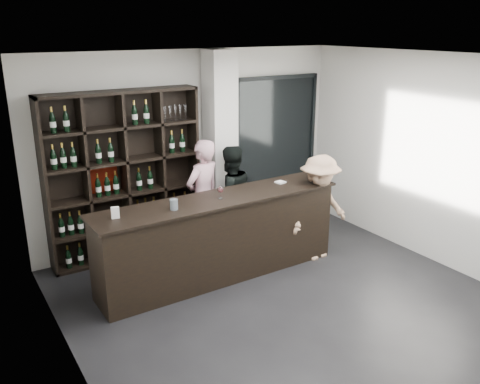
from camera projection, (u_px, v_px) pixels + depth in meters
floor at (299, 312)px, 6.01m from camera, size 5.00×5.50×0.01m
wine_shelf at (125, 177)px, 7.13m from camera, size 2.20×0.35×2.40m
structural_column at (220, 148)px, 7.73m from camera, size 0.40×0.40×2.90m
glass_panel at (276, 139)px, 8.52m from camera, size 1.60×0.08×2.10m
tasting_counter at (220, 238)px, 6.69m from camera, size 3.39×0.70×1.12m
taster_pink at (203, 197)px, 7.38m from camera, size 0.72×0.58×1.70m
taster_black at (230, 197)px, 7.57m from camera, size 0.78×0.62×1.56m
customer at (319, 208)px, 7.19m from camera, size 1.03×0.64×1.53m
wine_glass at (220, 191)px, 6.46m from camera, size 0.09×0.09×0.19m
spit_cup at (174, 204)px, 6.08m from camera, size 0.10×0.10×0.13m
napkin_stack at (280, 182)px, 7.13m from camera, size 0.14×0.14×0.02m
card_stand at (115, 213)px, 5.81m from camera, size 0.10×0.06×0.14m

